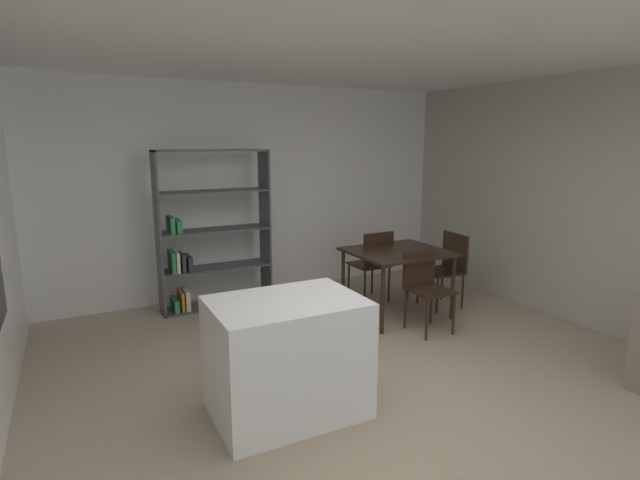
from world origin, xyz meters
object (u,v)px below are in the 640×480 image
(kitchen_island, at_px, (287,357))
(dining_chair_near, at_px, (425,283))
(open_bookshelf, at_px, (206,239))
(dining_table, at_px, (397,257))
(dining_chair_window_side, at_px, (448,263))
(dining_chair_far, at_px, (373,260))

(kitchen_island, relative_size, dining_chair_near, 1.26)
(kitchen_island, xyz_separation_m, open_bookshelf, (0.08, 2.66, 0.42))
(dining_table, relative_size, dining_chair_window_side, 1.20)
(dining_table, bearing_deg, dining_chair_far, 89.80)
(open_bookshelf, distance_m, dining_table, 2.30)
(kitchen_island, relative_size, open_bookshelf, 0.57)
(kitchen_island, height_order, dining_table, kitchen_island)
(open_bookshelf, bearing_deg, dining_chair_far, -22.13)
(open_bookshelf, relative_size, dining_chair_near, 2.22)
(dining_chair_window_side, bearing_deg, dining_chair_far, -120.30)
(dining_chair_window_side, height_order, dining_chair_far, dining_chair_far)
(dining_chair_near, distance_m, dining_chair_window_side, 0.91)
(dining_table, height_order, dining_chair_far, dining_chair_far)
(open_bookshelf, xyz_separation_m, dining_table, (1.91, -1.28, -0.16))
(open_bookshelf, distance_m, dining_chair_window_side, 2.98)
(dining_chair_far, bearing_deg, dining_table, 88.76)
(kitchen_island, bearing_deg, dining_chair_near, 23.51)
(open_bookshelf, relative_size, dining_table, 1.77)
(open_bookshelf, distance_m, dining_chair_near, 2.64)
(kitchen_island, relative_size, dining_chair_far, 1.19)
(kitchen_island, xyz_separation_m, dining_chair_window_side, (2.76, 1.37, 0.09))
(dining_table, distance_m, dining_chair_near, 0.54)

